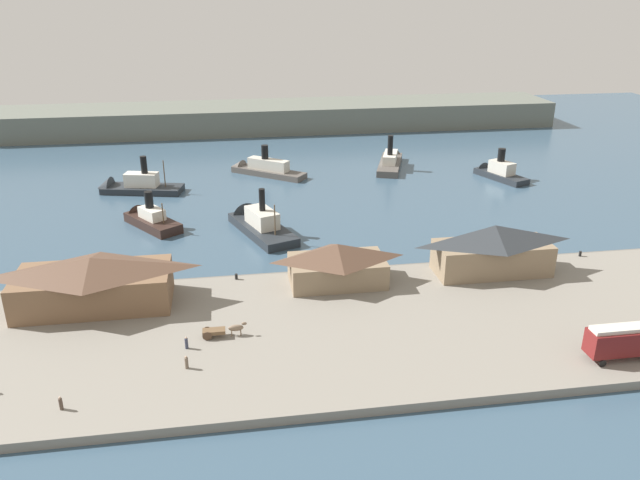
# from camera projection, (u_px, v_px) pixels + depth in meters

# --- Properties ---
(ground_plane) EXTENTS (320.00, 320.00, 0.00)m
(ground_plane) POSITION_uv_depth(u_px,v_px,m) (343.00, 265.00, 106.25)
(ground_plane) COLOR #385166
(quay_promenade) EXTENTS (110.00, 36.00, 1.20)m
(quay_promenade) POSITION_uv_depth(u_px,v_px,m) (373.00, 327.00, 85.91)
(quay_promenade) COLOR gray
(quay_promenade) RESTS_ON ground
(seawall_edge) EXTENTS (110.00, 0.80, 1.00)m
(seawall_edge) POSITION_uv_depth(u_px,v_px,m) (347.00, 271.00, 102.77)
(seawall_edge) COLOR #666159
(seawall_edge) RESTS_ON ground
(ferry_shed_customs_shed) EXTENTS (21.95, 10.48, 7.46)m
(ferry_shed_customs_shed) POSITION_uv_depth(u_px,v_px,m) (93.00, 281.00, 89.15)
(ferry_shed_customs_shed) COLOR brown
(ferry_shed_customs_shed) RESTS_ON quay_promenade
(ferry_shed_central_terminal) EXTENTS (14.91, 8.55, 6.49)m
(ferry_shed_central_terminal) POSITION_uv_depth(u_px,v_px,m) (337.00, 263.00, 96.18)
(ferry_shed_central_terminal) COLOR #847056
(ferry_shed_central_terminal) RESTS_ON quay_promenade
(ferry_shed_east_terminal) EXTENTS (18.54, 7.55, 8.10)m
(ferry_shed_east_terminal) POSITION_uv_depth(u_px,v_px,m) (493.00, 249.00, 99.34)
(ferry_shed_east_terminal) COLOR #847056
(ferry_shed_east_terminal) RESTS_ON quay_promenade
(street_tram) EXTENTS (8.68, 2.97, 4.53)m
(street_tram) POSITION_uv_depth(u_px,v_px,m) (622.00, 340.00, 76.72)
(street_tram) COLOR maroon
(street_tram) RESTS_ON quay_promenade
(horse_cart) EXTENTS (5.83, 1.50, 1.87)m
(horse_cart) POSITION_uv_depth(u_px,v_px,m) (222.00, 330.00, 82.20)
(horse_cart) COLOR brown
(horse_cart) RESTS_ON quay_promenade
(pedestrian_near_east_shed) EXTENTS (0.41, 0.41, 1.66)m
(pedestrian_near_east_shed) POSITION_uv_depth(u_px,v_px,m) (61.00, 404.00, 68.08)
(pedestrian_near_east_shed) COLOR #4C3D33
(pedestrian_near_east_shed) RESTS_ON quay_promenade
(pedestrian_walking_west) EXTENTS (0.43, 0.43, 1.75)m
(pedestrian_walking_west) POSITION_uv_depth(u_px,v_px,m) (187.00, 363.00, 75.37)
(pedestrian_walking_west) COLOR #6B5B4C
(pedestrian_walking_west) RESTS_ON quay_promenade
(pedestrian_near_cart) EXTENTS (0.42, 0.42, 1.68)m
(pedestrian_near_cart) POSITION_uv_depth(u_px,v_px,m) (186.00, 343.00, 79.51)
(pedestrian_near_cart) COLOR #33384C
(pedestrian_near_cart) RESTS_ON quay_promenade
(mooring_post_east) EXTENTS (0.44, 0.44, 0.90)m
(mooring_post_east) POSITION_uv_depth(u_px,v_px,m) (580.00, 254.00, 106.66)
(mooring_post_east) COLOR black
(mooring_post_east) RESTS_ON quay_promenade
(mooring_post_west) EXTENTS (0.44, 0.44, 0.90)m
(mooring_post_west) POSITION_uv_depth(u_px,v_px,m) (236.00, 277.00, 98.32)
(mooring_post_west) COLOR black
(mooring_post_west) RESTS_ON quay_promenade
(ferry_moored_west) EXTENTS (11.57, 21.62, 10.39)m
(ferry_moored_west) POSITION_uv_depth(u_px,v_px,m) (391.00, 160.00, 164.11)
(ferry_moored_west) COLOR #514C47
(ferry_moored_west) RESTS_ON ground
(ferry_moored_east) EXTENTS (19.64, 16.58, 8.97)m
(ferry_moored_east) POSITION_uv_depth(u_px,v_px,m) (261.00, 168.00, 156.57)
(ferry_moored_east) COLOR #514C47
(ferry_moored_east) RESTS_ON ground
(ferry_approaching_east) EXTENTS (13.04, 21.67, 11.11)m
(ferry_approaching_east) POSITION_uv_depth(u_px,v_px,m) (257.00, 222.00, 121.34)
(ferry_approaching_east) COLOR #23282D
(ferry_approaching_east) RESTS_ON ground
(ferry_approaching_west) EXTENTS (20.49, 10.05, 10.45)m
(ferry_approaching_west) POSITION_uv_depth(u_px,v_px,m) (131.00, 186.00, 143.25)
(ferry_approaching_west) COLOR #23282D
(ferry_approaching_west) RESTS_ON ground
(ferry_near_quay) EXTENTS (12.71, 15.16, 8.49)m
(ferry_near_quay) POSITION_uv_depth(u_px,v_px,m) (148.00, 218.00, 123.41)
(ferry_near_quay) COLOR black
(ferry_near_quay) RESTS_ON ground
(ferry_mid_harbor) EXTENTS (9.84, 16.04, 8.84)m
(ferry_mid_harbor) POSITION_uv_depth(u_px,v_px,m) (497.00, 171.00, 153.76)
(ferry_mid_harbor) COLOR #23282D
(ferry_mid_harbor) RESTS_ON ground
(far_headland) EXTENTS (180.00, 24.00, 8.00)m
(far_headland) POSITION_uv_depth(u_px,v_px,m) (280.00, 116.00, 205.28)
(far_headland) COLOR #60665B
(far_headland) RESTS_ON ground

